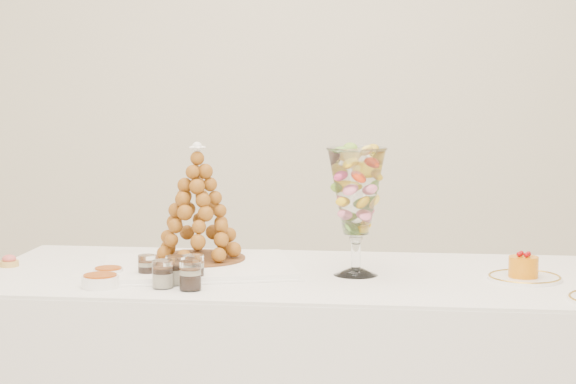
{
  "coord_description": "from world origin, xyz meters",
  "views": [
    {
      "loc": [
        0.2,
        -2.52,
        1.24
      ],
      "look_at": [
        0.05,
        0.22,
        0.92
      ],
      "focal_mm": 60.0,
      "sensor_mm": 36.0,
      "label": 1
    }
  ],
  "objects": [
    {
      "name": "lace_tray",
      "position": [
        -0.21,
        0.19,
        0.71
      ],
      "size": [
        0.6,
        0.5,
        0.02
      ],
      "primitive_type": "cube",
      "rotation": [
        0.0,
        0.0,
        0.21
      ],
      "color": "white",
      "rests_on": "buffet_table"
    },
    {
      "name": "macaron_vase",
      "position": [
        0.25,
        0.14,
        0.93
      ],
      "size": [
        0.16,
        0.16,
        0.35
      ],
      "color": "white",
      "rests_on": "buffet_table"
    },
    {
      "name": "cake_plate",
      "position": [
        0.71,
        0.1,
        0.71
      ],
      "size": [
        0.2,
        0.2,
        0.01
      ],
      "primitive_type": "cylinder",
      "color": "white",
      "rests_on": "buffet_table"
    },
    {
      "name": "pink_tart",
      "position": [
        -0.77,
        0.21,
        0.72
      ],
      "size": [
        0.06,
        0.06,
        0.04
      ],
      "color": "tan",
      "rests_on": "buffet_table"
    },
    {
      "name": "verrine_a",
      "position": [
        -0.33,
        0.05,
        0.73
      ],
      "size": [
        0.06,
        0.06,
        0.07
      ],
      "primitive_type": "cylinder",
      "rotation": [
        0.0,
        0.0,
        -0.18
      ],
      "color": "white",
      "rests_on": "buffet_table"
    },
    {
      "name": "verrine_b",
      "position": [
        -0.24,
        -0.01,
        0.74
      ],
      "size": [
        0.07,
        0.07,
        0.08
      ],
      "primitive_type": "cylinder",
      "rotation": [
        0.0,
        0.0,
        -0.29
      ],
      "color": "white",
      "rests_on": "buffet_table"
    },
    {
      "name": "verrine_c",
      "position": [
        -0.19,
        0.02,
        0.74
      ],
      "size": [
        0.06,
        0.06,
        0.07
      ],
      "primitive_type": "cylinder",
      "rotation": [
        0.0,
        0.0,
        -0.03
      ],
      "color": "white",
      "rests_on": "buffet_table"
    },
    {
      "name": "verrine_d",
      "position": [
        -0.26,
        -0.06,
        0.74
      ],
      "size": [
        0.06,
        0.06,
        0.07
      ],
      "primitive_type": "cylinder",
      "rotation": [
        0.0,
        0.0,
        -0.03
      ],
      "color": "white",
      "rests_on": "buffet_table"
    },
    {
      "name": "verrine_e",
      "position": [
        -0.19,
        -0.08,
        0.74
      ],
      "size": [
        0.06,
        0.06,
        0.08
      ],
      "primitive_type": "cylinder",
      "rotation": [
        0.0,
        0.0,
        0.1
      ],
      "color": "white",
      "rests_on": "buffet_table"
    },
    {
      "name": "ramekin_back",
      "position": [
        -0.44,
        0.06,
        0.71
      ],
      "size": [
        0.08,
        0.08,
        0.03
      ],
      "primitive_type": "cylinder",
      "color": "white",
      "rests_on": "buffet_table"
    },
    {
      "name": "ramekin_front",
      "position": [
        -0.43,
        -0.06,
        0.72
      ],
      "size": [
        0.1,
        0.1,
        0.03
      ],
      "primitive_type": "cylinder",
      "color": "white",
      "rests_on": "buffet_table"
    },
    {
      "name": "croquembouche",
      "position": [
        -0.22,
        0.26,
        0.89
      ],
      "size": [
        0.28,
        0.28,
        0.35
      ],
      "rotation": [
        0.0,
        0.0,
        0.23
      ],
      "color": "brown",
      "rests_on": "lace_tray"
    },
    {
      "name": "mousse_cake",
      "position": [
        0.7,
        0.09,
        0.74
      ],
      "size": [
        0.08,
        0.08,
        0.07
      ],
      "color": "orange",
      "rests_on": "cake_plate"
    }
  ]
}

